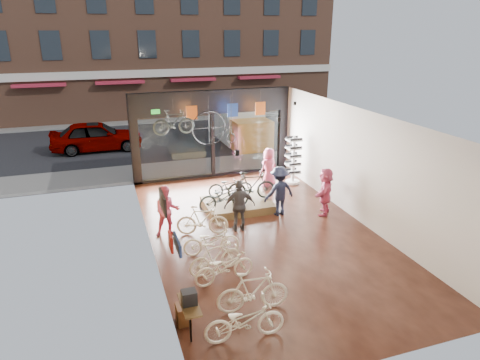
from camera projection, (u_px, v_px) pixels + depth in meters
name	position (u px, v px, depth m)	size (l,w,h in m)	color
ground_plane	(262.00, 233.00, 13.85)	(7.00, 12.00, 0.04)	black
ceiling	(264.00, 116.00, 12.56)	(7.00, 12.00, 0.04)	black
wall_left	(147.00, 191.00, 12.15)	(0.04, 12.00, 3.80)	#B48E3F
wall_right	(361.00, 167.00, 14.25)	(0.04, 12.00, 3.80)	beige
wall_back	(382.00, 281.00, 7.82)	(7.00, 0.04, 3.80)	beige
storefront	(212.00, 134.00, 18.56)	(7.00, 0.26, 3.80)	black
exit_sign	(155.00, 112.00, 17.35)	(0.35, 0.06, 0.18)	#198C26
street_road	(177.00, 132.00, 27.24)	(30.00, 18.00, 0.02)	black
sidewalk_near	(207.00, 166.00, 20.25)	(30.00, 2.40, 0.12)	slate
sidewalk_far	(166.00, 119.00, 30.79)	(30.00, 2.00, 0.12)	slate
opposite_building	(155.00, 17.00, 30.69)	(26.00, 5.00, 14.00)	brown
street_car	(96.00, 136.00, 22.85)	(1.89, 4.71, 1.60)	gray
box_truck	(241.00, 122.00, 24.14)	(2.06, 6.19, 2.44)	silver
floor_bike_0	(245.00, 321.00, 8.99)	(0.61, 1.75, 0.92)	white
floor_bike_1	(253.00, 291.00, 9.89)	(0.49, 1.72, 1.03)	white
floor_bike_2	(224.00, 267.00, 11.06)	(0.58, 1.65, 0.87)	white
floor_bike_3	(215.00, 257.00, 11.47)	(0.43, 1.53, 0.92)	white
floor_bike_4	(211.00, 241.00, 12.41)	(0.57, 1.64, 0.86)	white
floor_bike_5	(202.00, 220.00, 13.58)	(0.47, 1.66, 1.00)	white
display_platform	(238.00, 205.00, 15.64)	(2.40, 1.80, 0.30)	#523F1D
display_bike_left	(224.00, 197.00, 14.70)	(0.64, 1.84, 0.97)	#202725
display_bike_mid	(252.00, 186.00, 15.57)	(0.50, 1.78, 1.07)	#202725
display_bike_right	(230.00, 186.00, 15.84)	(0.57, 1.65, 0.86)	#202725
customer_1	(167.00, 211.00, 13.42)	(0.81, 0.63, 1.67)	#CC4C72
customer_2	(240.00, 206.00, 13.75)	(1.01, 0.42, 1.73)	#3F3F44
customer_3	(279.00, 191.00, 14.91)	(1.15, 0.66, 1.78)	#161C33
customer_4	(269.00, 168.00, 17.61)	(0.81, 0.52, 1.65)	#CC4C72
customer_5	(325.00, 191.00, 15.01)	(1.58, 0.50, 1.70)	#CC4C72
sunglasses_rack	(293.00, 160.00, 17.93)	(0.60, 0.49, 2.03)	white
wall_merch	(176.00, 271.00, 9.27)	(0.40, 2.40, 2.60)	navy
penny_farthing	(216.00, 129.00, 16.89)	(1.72, 0.06, 1.38)	black
hung_bike	(174.00, 122.00, 16.02)	(0.45, 1.58, 0.95)	#202725
jersey_left	(192.00, 113.00, 17.15)	(0.45, 0.03, 0.55)	#CC5919
jersey_mid	(233.00, 110.00, 17.66)	(0.45, 0.03, 0.55)	#1E3F99
jersey_right	(260.00, 108.00, 18.03)	(0.45, 0.03, 0.55)	#CC5919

